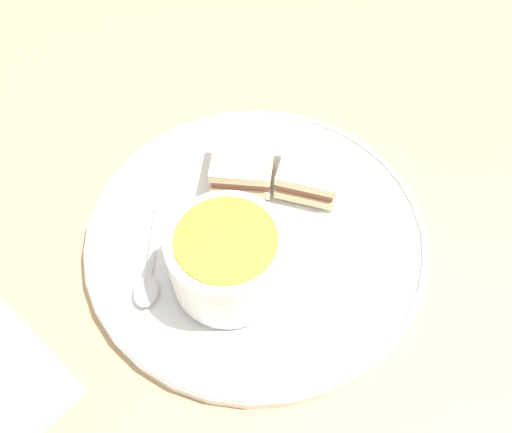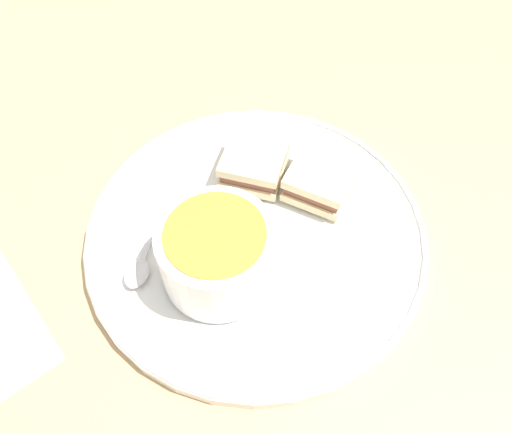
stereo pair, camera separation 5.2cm
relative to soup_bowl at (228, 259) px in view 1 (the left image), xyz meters
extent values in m
plane|color=tan|center=(-0.05, -0.04, -0.06)|extent=(2.40, 2.40, 0.00)
cylinder|color=white|center=(-0.05, -0.04, -0.05)|extent=(0.37, 0.37, 0.01)
torus|color=white|center=(-0.05, -0.04, -0.04)|extent=(0.36, 0.36, 0.01)
cylinder|color=white|center=(0.00, 0.00, -0.03)|extent=(0.06, 0.06, 0.01)
cylinder|color=white|center=(0.00, 0.00, 0.00)|extent=(0.11, 0.11, 0.07)
cylinder|color=gold|center=(0.00, 0.00, 0.03)|extent=(0.09, 0.09, 0.01)
cube|color=silver|center=(0.05, -0.08, -0.03)|extent=(0.05, 0.08, 0.00)
ellipsoid|color=silver|center=(0.08, -0.03, -0.03)|extent=(0.04, 0.04, 0.01)
cube|color=beige|center=(-0.14, -0.06, -0.03)|extent=(0.10, 0.10, 0.01)
cube|color=brown|center=(-0.14, -0.06, -0.02)|extent=(0.09, 0.09, 0.01)
cube|color=beige|center=(-0.14, -0.06, -0.01)|extent=(0.10, 0.10, 0.01)
cube|color=beige|center=(-0.08, -0.11, -0.03)|extent=(0.10, 0.10, 0.01)
cube|color=brown|center=(-0.08, -0.11, -0.02)|extent=(0.09, 0.09, 0.01)
cube|color=beige|center=(-0.08, -0.11, -0.01)|extent=(0.10, 0.10, 0.01)
camera|label=1|loc=(0.10, 0.22, 0.41)|focal=35.00mm
camera|label=2|loc=(0.06, 0.24, 0.41)|focal=35.00mm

